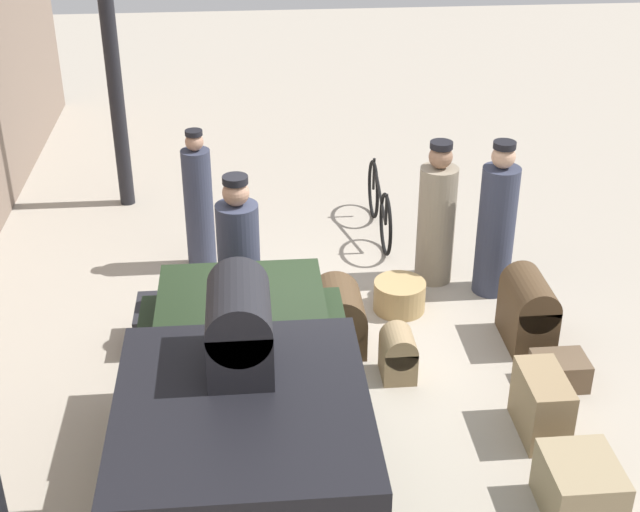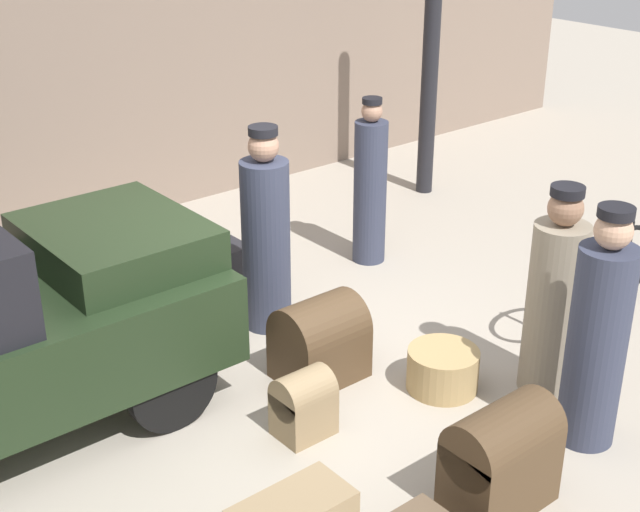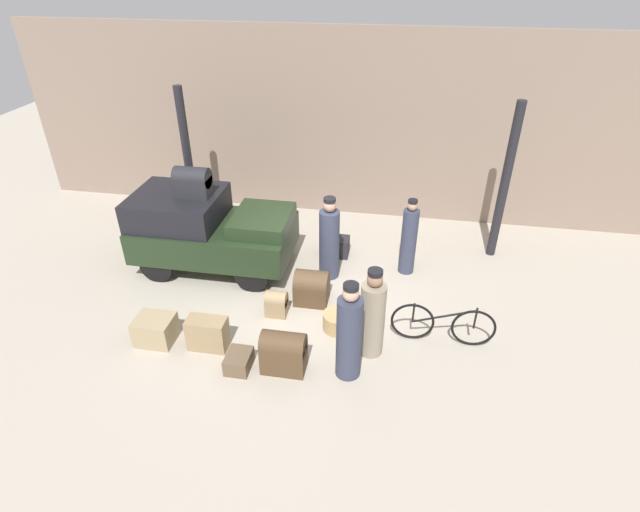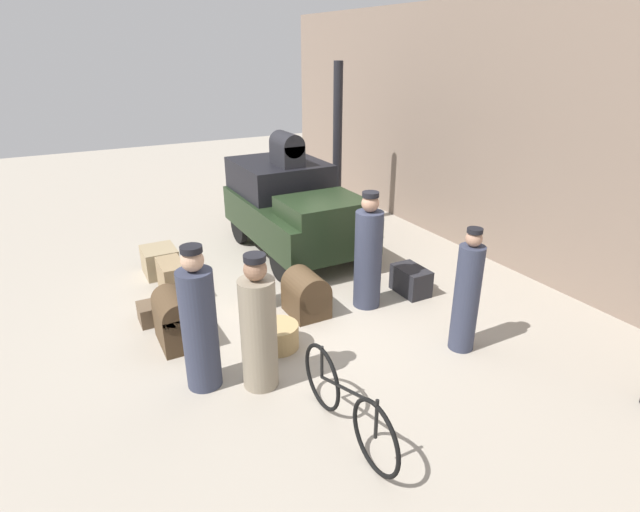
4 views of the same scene
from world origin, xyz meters
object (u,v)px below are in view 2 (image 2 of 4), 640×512
porter_with_bicycle (554,301)px  trunk_barrel_dark (319,341)px  wicker_basket (443,369)px  suitcase_black_upright (214,270)px  porter_carrying_trunk (370,188)px  conductor_in_dark_uniform (266,239)px  suitcase_tan_flat (501,456)px  porter_lifting_near_truck (597,339)px  bicycle (593,280)px  trunk_large_brown (304,403)px

porter_with_bicycle → trunk_barrel_dark: size_ratio=2.47×
wicker_basket → suitcase_black_upright: bearing=99.7°
porter_carrying_trunk → suitcase_black_upright: 1.74m
wicker_basket → conductor_in_dark_uniform: conductor_in_dark_uniform is taller
conductor_in_dark_uniform → porter_with_bicycle: (1.06, -2.18, -0.07)m
suitcase_tan_flat → porter_carrying_trunk: bearing=60.2°
porter_lifting_near_truck → suitcase_tan_flat: (-1.04, -0.09, -0.42)m
porter_with_bicycle → suitcase_black_upright: bearing=109.3°
bicycle → suitcase_black_upright: bicycle is taller
porter_carrying_trunk → trunk_large_brown: 3.08m
suitcase_black_upright → wicker_basket: bearing=-80.3°
suitcase_black_upright → suitcase_tan_flat: 3.71m
conductor_in_dark_uniform → suitcase_black_upright: conductor_in_dark_uniform is taller
wicker_basket → porter_carrying_trunk: 2.50m
trunk_large_brown → porter_carrying_trunk: bearing=39.0°
wicker_basket → suitcase_tan_flat: (-0.73, -1.17, 0.22)m
suitcase_tan_flat → trunk_large_brown: (-0.47, 1.39, -0.13)m
porter_carrying_trunk → suitcase_tan_flat: 3.82m
bicycle → wicker_basket: 1.84m
suitcase_black_upright → trunk_barrel_dark: bearing=-96.0°
wicker_basket → porter_with_bicycle: 0.99m
wicker_basket → trunk_barrel_dark: size_ratio=0.82×
wicker_basket → trunk_barrel_dark: bearing=130.2°
suitcase_black_upright → bicycle: bearing=-48.8°
wicker_basket → trunk_large_brown: size_ratio=1.10×
suitcase_black_upright → trunk_large_brown: 2.44m
conductor_in_dark_uniform → trunk_barrel_dark: conductor_in_dark_uniform is taller
porter_lifting_near_truck → suitcase_tan_flat: bearing=-175.3°
bicycle → porter_carrying_trunk: porter_carrying_trunk is taller
porter_lifting_near_truck → suitcase_black_upright: porter_lifting_near_truck is taller
bicycle → wicker_basket: (-1.83, 0.05, -0.22)m
wicker_basket → suitcase_black_upright: (-0.43, 2.53, 0.05)m
conductor_in_dark_uniform → porter_with_bicycle: size_ratio=1.08×
trunk_barrel_dark → porter_lifting_near_truck: bearing=-62.7°
trunk_barrel_dark → conductor_in_dark_uniform: bearing=78.6°
bicycle → trunk_large_brown: (-3.02, 0.27, -0.13)m
trunk_barrel_dark → trunk_large_brown: trunk_barrel_dark is taller
bicycle → wicker_basket: size_ratio=3.22×
porter_lifting_near_truck → suitcase_black_upright: 3.73m
wicker_basket → porter_carrying_trunk: size_ratio=0.33×
porter_carrying_trunk → conductor_in_dark_uniform: size_ratio=0.93×
porter_lifting_near_truck → porter_carrying_trunk: bearing=75.2°
wicker_basket → trunk_large_brown: bearing=169.7°
suitcase_black_upright → trunk_barrel_dark: 1.81m
porter_lifting_near_truck → wicker_basket: bearing=106.2°
porter_carrying_trunk → trunk_barrel_dark: bearing=-142.1°
porter_with_bicycle → suitcase_tan_flat: 1.56m
porter_carrying_trunk → suitcase_tan_flat: size_ratio=2.27×
suitcase_tan_flat → trunk_barrel_dark: 1.91m
trunk_barrel_dark → wicker_basket: bearing=-49.8°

